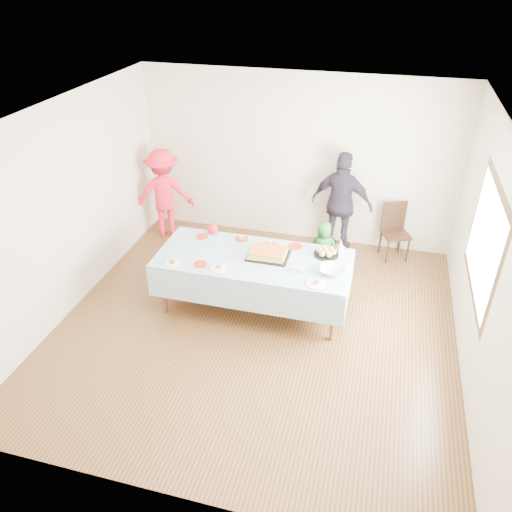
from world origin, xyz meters
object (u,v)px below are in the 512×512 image
(birthday_cake, at_px, (268,253))
(adult_left, at_px, (164,193))
(party_table, at_px, (253,261))
(dining_chair, at_px, (395,227))

(birthday_cake, bearing_deg, adult_left, 144.37)
(party_table, relative_size, adult_left, 1.66)
(birthday_cake, bearing_deg, dining_chair, 48.70)
(party_table, bearing_deg, birthday_cake, 24.39)
(party_table, bearing_deg, dining_chair, 46.92)
(party_table, relative_size, birthday_cake, 4.68)
(birthday_cake, distance_m, dining_chair, 2.43)
(party_table, height_order, dining_chair, dining_chair)
(party_table, xyz_separation_m, dining_chair, (1.76, 1.89, -0.24))
(birthday_cake, height_order, dining_chair, dining_chair)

